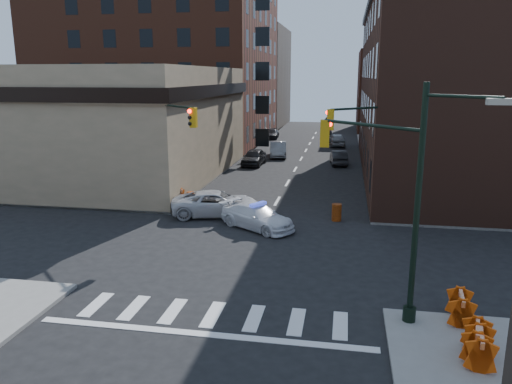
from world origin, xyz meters
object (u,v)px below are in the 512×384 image
at_px(parked_car_wfar, 278,149).
at_px(barrel_road, 337,212).
at_px(parked_car_wnear, 254,157).
at_px(parked_car_enear, 339,158).
at_px(pickup, 217,204).
at_px(pedestrian_a, 128,186).
at_px(pedestrian_b, 90,186).
at_px(barricade_nw_a, 174,196).
at_px(barricade_se_a, 461,308).
at_px(barrel_bank, 191,198).
at_px(police_car, 257,217).

bearing_deg(parked_car_wfar, barrel_road, -81.84).
height_order(parked_car_wnear, parked_car_enear, parked_car_wnear).
xyz_separation_m(pickup, barrel_road, (7.19, 0.20, -0.25)).
bearing_deg(parked_car_enear, pickup, 64.24).
relative_size(pedestrian_a, pedestrian_b, 0.87).
relative_size(barrel_road, barricade_nw_a, 0.77).
height_order(pedestrian_b, barrel_road, pedestrian_b).
bearing_deg(barricade_se_a, parked_car_enear, 14.89).
distance_m(parked_car_wfar, barrel_road, 23.85).
relative_size(pedestrian_b, barricade_se_a, 1.49).
distance_m(parked_car_wnear, barricade_se_a, 32.19).
distance_m(parked_car_wfar, barricade_se_a, 36.66).
height_order(parked_car_wfar, parked_car_enear, parked_car_wfar).
bearing_deg(barricade_se_a, pedestrian_a, 58.39).
height_order(barrel_road, barricade_se_a, barricade_se_a).
bearing_deg(barrel_bank, parked_car_wfar, 81.88).
relative_size(pickup, barrel_road, 5.41).
xyz_separation_m(parked_car_wfar, barrel_road, (6.59, -22.92, -0.28)).
distance_m(barrel_bank, barricade_se_a, 19.83).
bearing_deg(parked_car_wfar, pedestrian_b, -122.01).
xyz_separation_m(parked_car_wnear, barrel_bank, (-1.38, -15.57, -0.32)).
bearing_deg(parked_car_wfar, barricade_se_a, -80.38).
distance_m(pedestrian_a, barricade_se_a, 23.52).
distance_m(barrel_road, barrel_bank, 9.78).
bearing_deg(parked_car_enear, barrel_bank, 55.49).
bearing_deg(pedestrian_a, barrel_bank, 29.02).
relative_size(police_car, barricade_se_a, 3.45).
xyz_separation_m(pedestrian_a, barricade_se_a, (18.53, -14.48, -0.37)).
height_order(police_car, barricade_se_a, police_car).
bearing_deg(barrel_bank, pedestrian_a, 174.55).
bearing_deg(pickup, parked_car_enear, -32.72).
bearing_deg(pickup, barrel_bank, 34.17).
xyz_separation_m(barrel_road, barricade_nw_a, (-10.57, 1.72, 0.14)).
bearing_deg(parked_car_enear, pedestrian_a, 44.40).
height_order(barrel_bank, barricade_nw_a, barricade_nw_a).
height_order(police_car, barricade_nw_a, police_car).
relative_size(pedestrian_a, barricade_nw_a, 1.33).
xyz_separation_m(pickup, barricade_se_a, (11.62, -11.84, -0.11)).
relative_size(parked_car_wnear, pedestrian_a, 2.57).
xyz_separation_m(pedestrian_a, barrel_road, (14.10, -2.43, -0.51)).
bearing_deg(police_car, pedestrian_b, 106.01).
relative_size(barrel_road, barrel_bank, 1.14).
distance_m(parked_car_wnear, barrel_bank, 15.64).
bearing_deg(pickup, barricade_nw_a, 47.39).
distance_m(pedestrian_a, barricade_nw_a, 3.62).
distance_m(pickup, barrel_bank, 3.25).
bearing_deg(parked_car_wnear, barricade_se_a, -64.22).
xyz_separation_m(parked_car_wnear, barricade_se_a, (12.62, -29.62, -0.11)).
bearing_deg(pedestrian_b, barrel_road, -22.49).
height_order(pedestrian_a, barrel_bank, pedestrian_a).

